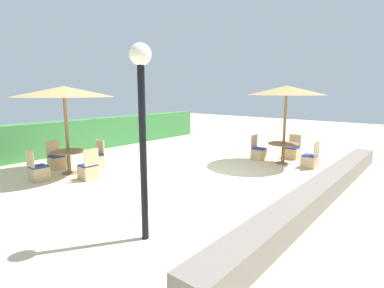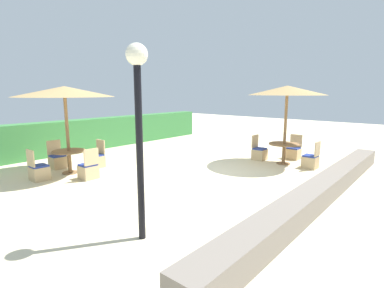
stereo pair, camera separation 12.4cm
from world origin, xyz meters
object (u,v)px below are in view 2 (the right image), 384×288
Objects in this scene: round_table_back_left at (69,156)px; parasol_front_right at (287,91)px; patio_chair_back_left_east at (96,160)px; patio_chair_back_left_south at (89,170)px; patio_chair_front_right_south at (311,161)px; patio_chair_front_right_east at (294,152)px; lamp_post at (138,104)px; patio_chair_front_right_north at (259,153)px; round_table_front_right at (284,148)px; patio_chair_back_left_north at (58,160)px; patio_chair_back_left_west at (39,171)px; parasol_back_left at (64,92)px.

parasol_front_right is (5.56, -4.65, 2.02)m from round_table_back_left.
patio_chair_back_left_south is at bearing 138.66° from patio_chair_back_left_east.
patio_chair_front_right_south is at bearing -45.27° from round_table_back_left.
patio_chair_back_left_east is 1.00× the size of patio_chair_front_right_south.
patio_chair_back_left_south is 1.00× the size of patio_chair_back_left_east.
patio_chair_back_left_south and patio_chair_front_right_east have the same top height.
lamp_post is 1.21× the size of parasol_front_right.
patio_chair_front_right_north is at bearing 11.30° from lamp_post.
patio_chair_front_right_north is (0.04, 0.99, -0.32)m from round_table_front_right.
patio_chair_front_right_south is (5.51, -4.58, 0.00)m from patio_chair_back_left_south.
patio_chair_back_left_north is 7.20m from patio_chair_front_right_north.
patio_chair_front_right_north and patio_chair_front_right_east have the same top height.
patio_chair_back_left_south is at bearing 89.96° from patio_chair_back_left_north.
patio_chair_back_left_east is at bearing 50.50° from patio_chair_front_right_east.
patio_chair_front_right_south is (-0.04, -1.94, 0.00)m from patio_chair_front_right_north.
patio_chair_front_right_east and patio_chair_front_right_south have the same top height.
parasol_front_right reaches higher than patio_chair_back_left_east.
patio_chair_back_left_west reaches higher than round_table_front_right.
patio_chair_back_left_west is 1.93m from patio_chair_back_left_east.
patio_chair_back_left_west is 1.00× the size of patio_chair_front_right_east.
patio_chair_back_left_east is (0.91, -0.91, 0.00)m from patio_chair_back_left_north.
patio_chair_front_right_north is at bearing -25.43° from patio_chair_back_left_south.
patio_chair_back_left_north is at bearing 45.05° from patio_chair_back_left_east.
lamp_post is at bearing -108.73° from patio_chair_back_left_south.
patio_chair_back_left_east is at bearing 0.44° from parasol_back_left.
patio_chair_back_left_west and patio_chair_back_left_east have the same top height.
lamp_post is 3.57× the size of patio_chair_back_left_south.
patio_chair_back_left_east is at bearing 0.44° from round_table_back_left.
parasol_back_left is (1.32, 5.05, 0.19)m from lamp_post.
patio_chair_back_left_east is 7.26m from patio_chair_front_right_east.
round_table_back_left is at bearing 92.53° from patio_chair_back_left_south.
patio_chair_back_left_north reaches higher than round_table_back_left.
patio_chair_back_left_west is at bearing -28.81° from patio_chair_front_right_north.
lamp_post is 3.57× the size of patio_chair_front_right_south.
patio_chair_front_right_north is (4.64, -3.67, 0.00)m from patio_chair_back_left_east.
patio_chair_front_right_north is at bearing 61.19° from patio_chair_back_left_west.
round_table_front_right is at bearing 54.86° from patio_chair_back_left_west.
parasol_back_left reaches higher than round_table_front_right.
round_table_front_right is at bearing -90.00° from parasol_front_right.
parasol_back_left is 2.50m from patio_chair_back_left_south.
patio_chair_back_left_west is 0.87× the size of round_table_front_right.
lamp_post is 3.57× the size of patio_chair_front_right_east.
patio_chair_back_left_north and patio_chair_back_left_south have the same top height.
patio_chair_front_right_east is 1.41m from patio_chair_front_right_south.
lamp_post reaches higher than patio_chair_back_left_north.
parasol_front_right is (5.51, -3.62, 2.32)m from patio_chair_back_left_south.
patio_chair_back_left_west is 8.81m from patio_chair_front_right_east.
round_table_back_left is at bearing 180.00° from parasol_back_left.
round_table_back_left is 1.07m from patio_chair_back_left_south.
patio_chair_front_right_north is at bearing 87.89° from round_table_front_right.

